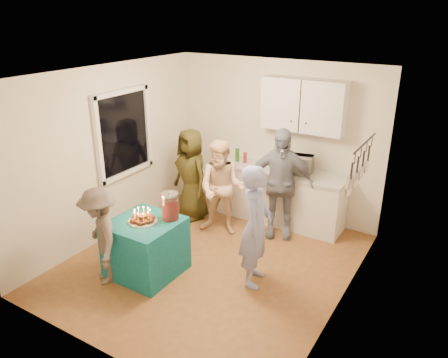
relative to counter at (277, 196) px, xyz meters
The scene contains 19 objects.
floor 1.76m from the counter, 96.71° to the right, with size 4.00×4.00×0.00m, color brown.
ceiling 2.76m from the counter, 96.71° to the right, with size 4.00×4.00×0.00m, color white.
back_wall 0.94m from the counter, 123.69° to the left, with size 3.60×3.60×0.00m, color silver.
left_wall 2.77m from the counter, 139.64° to the right, with size 4.00×4.00×0.00m, color silver.
right_wall 2.49m from the counter, 46.74° to the right, with size 4.00×4.00×0.00m, color silver.
window_night 2.66m from the counter, 144.60° to the right, with size 0.04×1.00×1.20m, color black.
counter is the anchor object (origin of this frame).
countertop 0.46m from the counter, 90.00° to the right, with size 2.24×0.62×0.05m, color beige.
upper_cabinet 1.56m from the counter, 26.57° to the left, with size 1.30×0.30×0.80m, color white.
pot_rack 2.16m from the counter, 33.34° to the right, with size 0.12×1.00×0.60m, color black.
microwave 0.69m from the counter, ahead, with size 0.49×0.34×0.27m, color white.
party_table 2.47m from the counter, 109.36° to the right, with size 0.85×0.85×0.76m, color #106069.
donut_cake 2.51m from the counter, 109.66° to the right, with size 0.38×0.38×0.18m, color #381C0C, non-canonical shape.
punch_jar 2.21m from the counter, 105.42° to the right, with size 0.22×0.22×0.34m, color red.
man_birthday 1.87m from the counter, 73.76° to the right, with size 0.59×0.38×1.60m, color #909BD2.
woman_back_left 1.46m from the counter, 153.45° to the right, with size 0.75×0.49×1.54m, color brown.
woman_back_center 1.06m from the counter, 123.01° to the right, with size 0.74×0.57×1.51m, color #F6A880.
woman_back_right 0.67m from the counter, 62.59° to the right, with size 1.01×0.42×1.73m, color black.
child_near_left 3.00m from the counter, 113.01° to the right, with size 0.84×0.48×1.29m, color #4C413D.
Camera 1 is at (2.89, -4.38, 3.35)m, focal length 35.00 mm.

